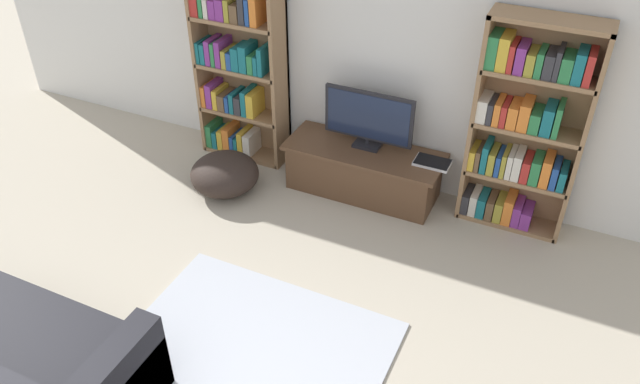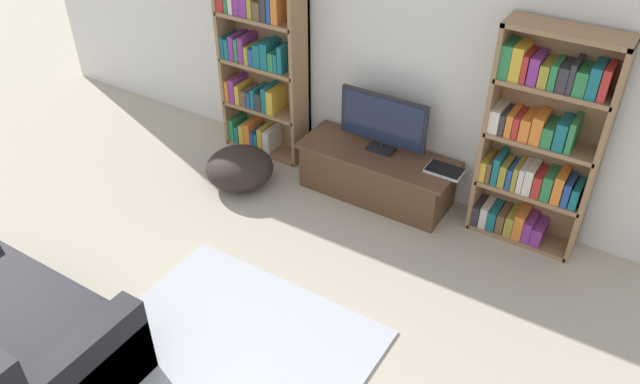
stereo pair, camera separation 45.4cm
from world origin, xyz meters
The scene contains 9 objects.
wall_back centered at (0.00, 4.23, 1.30)m, with size 8.80×0.06×2.60m.
bookshelf_left centered at (-1.43, 4.05, 0.90)m, with size 0.87×0.30×1.83m.
bookshelf_right centered at (1.21, 4.05, 0.90)m, with size 0.87×0.30×1.83m.
tv_stand centered at (-0.08, 3.90, 0.23)m, with size 1.43×0.54×0.45m.
television centered at (-0.08, 3.97, 0.74)m, with size 0.82×0.16×0.54m.
laptop centered at (0.53, 3.94, 0.47)m, with size 0.31×0.20×0.03m.
area_rug centered at (-0.06, 1.79, 0.01)m, with size 1.80×1.45×0.02m.
couch_left_sectional centered at (-1.26, 0.85, 0.30)m, with size 1.73×0.98×0.90m.
beanbag_ottoman centered at (-1.25, 3.39, 0.18)m, with size 0.63×0.63×0.35m, color #2D231E.
Camera 1 is at (1.56, -0.55, 3.41)m, focal length 35.00 mm.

